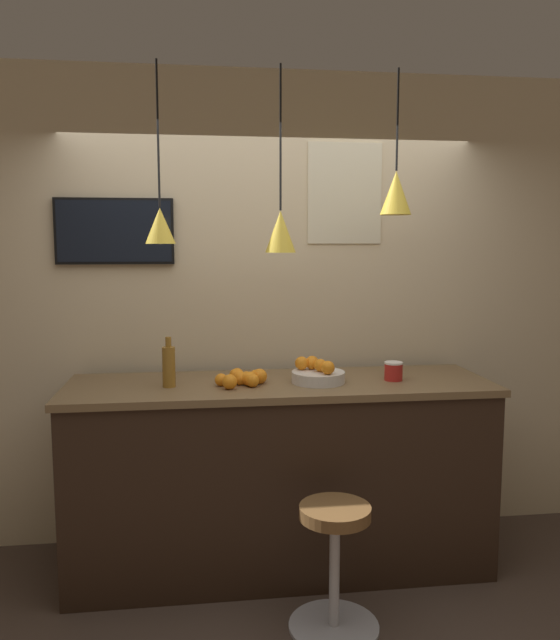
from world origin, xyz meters
TOP-DOWN VIEW (x-y plane):
  - ground_plane at (0.00, 0.00)m, footprint 14.00×14.00m
  - back_wall at (0.00, 1.12)m, footprint 8.00×0.06m
  - service_counter at (0.00, 0.65)m, footprint 2.37×0.72m
  - bar_stool at (0.18, 0.02)m, footprint 0.44×0.44m
  - fruit_bowl at (0.21, 0.61)m, footprint 0.30×0.30m
  - orange_pile at (-0.20, 0.60)m, footprint 0.29×0.30m
  - juice_bottle at (-0.61, 0.60)m, footprint 0.07×0.07m
  - spread_jar at (0.64, 0.60)m, footprint 0.10×0.10m
  - pendant_lamp_left at (-0.64, 0.63)m, footprint 0.16×0.16m
  - pendant_lamp_middle at (0.00, 0.63)m, footprint 0.17×0.17m
  - pendant_lamp_right at (0.64, 0.63)m, footprint 0.17×0.17m
  - mounted_tv at (-0.93, 1.07)m, footprint 0.69×0.04m
  - wall_poster at (0.46, 1.08)m, footprint 0.46×0.01m

SIDE VIEW (x-z plane):
  - ground_plane at x=0.00m, z-range 0.00..0.00m
  - bar_stool at x=0.18m, z-range 0.08..0.70m
  - service_counter at x=0.00m, z-range 0.00..1.09m
  - orange_pile at x=-0.20m, z-range 1.08..1.17m
  - fruit_bowl at x=0.21m, z-range 1.07..1.21m
  - spread_jar at x=0.64m, z-range 1.09..1.19m
  - juice_bottle at x=-0.61m, z-range 1.07..1.34m
  - back_wall at x=0.00m, z-range 0.00..2.90m
  - pendant_lamp_middle at x=0.00m, z-range 1.44..2.43m
  - mounted_tv at x=-0.93m, z-range 1.74..2.13m
  - pendant_lamp_left at x=-0.64m, z-range 1.49..2.43m
  - pendant_lamp_right at x=0.64m, z-range 1.75..2.53m
  - wall_poster at x=0.46m, z-range 1.86..2.48m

